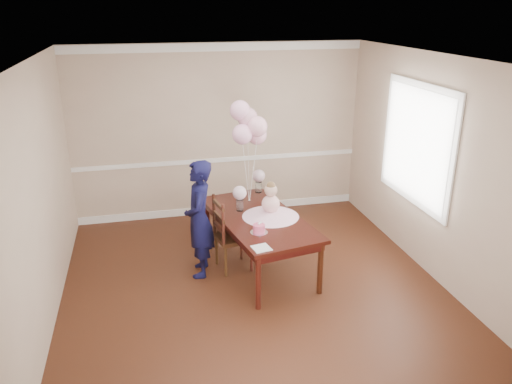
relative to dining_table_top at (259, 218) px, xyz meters
name	(u,v)px	position (x,y,z in m)	size (l,w,h in m)	color
floor	(256,291)	(-0.18, -0.58, -0.69)	(4.50, 5.00, 0.00)	#32160C
ceiling	(256,59)	(-0.18, -0.58, 2.01)	(4.50, 5.00, 0.02)	white
wall_back	(219,132)	(-0.18, 1.92, 0.66)	(4.50, 0.02, 2.70)	tan
wall_front	(344,314)	(-0.18, -3.08, 0.66)	(4.50, 0.02, 2.70)	tan
wall_left	(38,203)	(-2.43, -0.58, 0.66)	(0.02, 5.00, 2.70)	tan
wall_right	(438,171)	(2.07, -0.58, 0.66)	(0.02, 5.00, 2.70)	tan
chair_rail_trim	(220,160)	(-0.18, 1.91, 0.21)	(4.50, 0.02, 0.07)	white
crown_molding	(217,47)	(-0.18, 1.91, 1.94)	(4.50, 0.02, 0.12)	white
baseboard_trim	(221,209)	(-0.18, 1.91, -0.63)	(4.50, 0.02, 0.12)	white
window_frame	(417,144)	(2.05, -0.08, 0.86)	(0.02, 1.66, 1.56)	white
window_blinds	(416,144)	(2.03, -0.08, 0.86)	(0.01, 1.50, 1.40)	white
dining_table_top	(259,218)	(0.00, 0.00, 0.00)	(0.95, 1.89, 0.05)	black
table_apron	(259,224)	(0.00, 0.00, -0.07)	(0.85, 1.80, 0.09)	black
table_leg_fl	(258,283)	(-0.23, -0.93, -0.36)	(0.07, 0.07, 0.66)	black
table_leg_fr	(320,268)	(0.55, -0.78, -0.36)	(0.07, 0.07, 0.66)	black
table_leg_bl	(208,223)	(-0.55, 0.78, -0.36)	(0.07, 0.07, 0.66)	black
table_leg_br	(259,214)	(0.23, 0.93, -0.36)	(0.07, 0.07, 0.66)	black
baby_skirt	(271,213)	(0.15, -0.02, 0.07)	(0.72, 0.72, 0.09)	#FAB8D6
baby_torso	(271,204)	(0.15, -0.02, 0.19)	(0.23, 0.23, 0.23)	#FB9EC6
baby_head	(271,190)	(0.15, -0.02, 0.37)	(0.16, 0.16, 0.16)	#CFA48F
baby_hair	(271,186)	(0.15, -0.02, 0.43)	(0.11, 0.11, 0.11)	brown
cake_platter	(259,232)	(-0.11, -0.45, 0.03)	(0.21, 0.21, 0.01)	silver
birthday_cake	(259,228)	(-0.11, -0.45, 0.08)	(0.14, 0.14, 0.09)	#E64877
cake_flower_a	(259,224)	(-0.11, -0.45, 0.14)	(0.03, 0.03, 0.03)	white
cake_flower_b	(261,223)	(-0.08, -0.43, 0.14)	(0.03, 0.03, 0.03)	white
rose_vase_near	(240,205)	(-0.19, 0.25, 0.10)	(0.09, 0.09, 0.15)	silver
roses_near	(240,193)	(-0.19, 0.25, 0.27)	(0.18, 0.18, 0.18)	beige
rose_vase_far	(259,187)	(0.20, 0.86, 0.10)	(0.09, 0.09, 0.15)	white
roses_far	(259,176)	(0.20, 0.86, 0.27)	(0.18, 0.18, 0.18)	beige
napkin	(261,248)	(-0.18, -0.85, 0.03)	(0.19, 0.19, 0.01)	silver
balloon_weight	(249,201)	(0.00, 0.53, 0.03)	(0.04, 0.04, 0.02)	silver
balloon_a	(242,134)	(-0.10, 0.51, 0.97)	(0.27, 0.27, 0.27)	#FCB2D9
balloon_b	(257,126)	(0.10, 0.50, 1.07)	(0.27, 0.27, 0.27)	#FFB4CB
balloon_c	(247,117)	(0.00, 0.63, 1.16)	(0.27, 0.27, 0.27)	#DB9BB1
balloon_d	(240,111)	(-0.10, 0.63, 1.25)	(0.27, 0.27, 0.27)	#F5ADD2
balloon_e	(257,135)	(0.12, 0.63, 0.92)	(0.27, 0.27, 0.27)	#F9B0CB
balloon_ribbon_a	(246,174)	(-0.05, 0.52, 0.43)	(0.00, 0.00, 0.80)	white
balloon_ribbon_b	(253,170)	(0.05, 0.51, 0.48)	(0.00, 0.00, 0.89)	white
balloon_ribbon_c	(248,165)	(0.00, 0.58, 0.53)	(0.00, 0.00, 0.98)	white
balloon_ribbon_d	(245,162)	(-0.05, 0.58, 0.57)	(0.00, 0.00, 1.08)	white
balloon_ribbon_e	(253,173)	(0.06, 0.58, 0.41)	(0.00, 0.00, 0.75)	white
dining_chair_seat	(234,237)	(-0.32, 0.05, -0.25)	(0.43, 0.43, 0.05)	#371D0F
chair_leg_fl	(226,262)	(-0.46, -0.15, -0.48)	(0.04, 0.04, 0.42)	#3B2210
chair_leg_fr	(252,256)	(-0.12, -0.09, -0.48)	(0.04, 0.04, 0.42)	#3E1611
chair_leg_bl	(217,250)	(-0.52, 0.19, -0.48)	(0.04, 0.04, 0.42)	#38200F
chair_leg_br	(242,245)	(-0.18, 0.25, -0.48)	(0.04, 0.04, 0.42)	#3C1810
chair_back_post_l	(223,225)	(-0.48, -0.15, 0.03)	(0.04, 0.04, 0.54)	#3D1710
chair_back_post_r	(214,214)	(-0.54, 0.19, 0.03)	(0.04, 0.04, 0.54)	#32160D
chair_slat_low	(219,228)	(-0.51, 0.02, -0.08)	(0.03, 0.39, 0.05)	#32150D
chair_slat_mid	(219,216)	(-0.51, 0.02, 0.07)	(0.03, 0.39, 0.05)	#321A0D
chair_slat_top	(218,205)	(-0.51, 0.02, 0.23)	(0.03, 0.39, 0.05)	#391F0F
woman	(199,219)	(-0.75, 0.02, 0.06)	(0.54, 0.36, 1.49)	black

